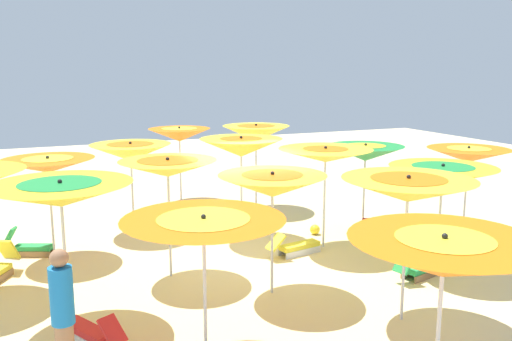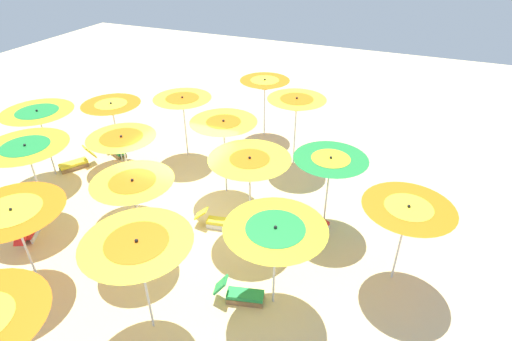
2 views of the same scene
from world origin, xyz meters
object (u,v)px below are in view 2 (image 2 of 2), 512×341
at_px(beach_umbrella_12, 265,85).
at_px(lounger_1, 311,230).
at_px(beach_umbrella_8, 183,103).
at_px(beach_umbrella_7, 138,249).
at_px(beach_umbrella_1, 27,152).
at_px(beach_umbrella_15, 407,213).
at_px(beach_umbrella_4, 112,108).
at_px(beach_umbrella_6, 134,188).
at_px(beach_umbrella_14, 330,165).
at_px(beach_umbrella_0, 39,117).
at_px(beach_umbrella_13, 296,105).
at_px(lounger_4, 116,149).
at_px(beach_umbrella_11, 275,235).
at_px(lounger_5, 77,162).
at_px(beach_ball, 272,210).
at_px(lounger_3, 30,229).
at_px(beach_umbrella_2, 13,216).
at_px(beach_umbrella_5, 122,142).
at_px(lounger_2, 241,294).
at_px(beach_umbrella_10, 250,164).
at_px(beach_umbrella_9, 224,128).
at_px(lounger_0, 221,221).

relative_size(beach_umbrella_12, lounger_1, 1.69).
bearing_deg(beach_umbrella_8, beach_umbrella_7, 114.88).
relative_size(beach_umbrella_1, beach_umbrella_15, 1.09).
relative_size(beach_umbrella_4, beach_umbrella_6, 0.99).
distance_m(beach_umbrella_4, beach_umbrella_14, 7.68).
bearing_deg(beach_umbrella_0, beach_umbrella_7, 149.81).
height_order(beach_umbrella_13, lounger_1, beach_umbrella_13).
distance_m(beach_umbrella_6, beach_umbrella_8, 5.18).
height_order(lounger_1, lounger_4, lounger_4).
bearing_deg(beach_umbrella_11, lounger_5, -18.97).
xyz_separation_m(beach_umbrella_8, beach_ball, (-4.12, 2.11, -1.92)).
bearing_deg(beach_umbrella_15, beach_umbrella_12, -46.49).
bearing_deg(lounger_3, lounger_5, -3.95).
bearing_deg(beach_umbrella_2, lounger_1, -144.35).
height_order(beach_umbrella_4, beach_ball, beach_umbrella_4).
distance_m(beach_umbrella_7, beach_umbrella_12, 9.54).
height_order(beach_umbrella_5, beach_umbrella_8, beach_umbrella_5).
relative_size(beach_umbrella_0, lounger_2, 2.01).
height_order(beach_umbrella_0, beach_umbrella_13, beach_umbrella_13).
relative_size(beach_umbrella_7, beach_umbrella_8, 1.06).
relative_size(beach_umbrella_10, beach_umbrella_14, 1.08).
relative_size(beach_umbrella_0, lounger_5, 1.88).
height_order(beach_umbrella_7, lounger_4, beach_umbrella_7).
distance_m(beach_umbrella_5, beach_umbrella_14, 5.74).
distance_m(beach_umbrella_12, lounger_2, 8.73).
bearing_deg(lounger_1, beach_umbrella_8, 90.54).
height_order(beach_umbrella_8, lounger_1, beach_umbrella_8).
bearing_deg(beach_umbrella_10, beach_umbrella_0, -1.01).
distance_m(beach_umbrella_8, lounger_4, 3.24).
bearing_deg(beach_umbrella_4, beach_umbrella_6, 134.79).
bearing_deg(beach_umbrella_0, beach_umbrella_14, -173.94).
xyz_separation_m(lounger_2, lounger_4, (7.09, -4.44, -0.00)).
relative_size(beach_umbrella_1, beach_umbrella_7, 0.98).
bearing_deg(beach_umbrella_11, beach_umbrella_1, -3.25).
distance_m(beach_umbrella_0, lounger_1, 9.20).
xyz_separation_m(beach_umbrella_15, beach_ball, (3.62, -1.26, -1.85)).
distance_m(beach_umbrella_9, beach_umbrella_13, 2.87).
relative_size(beach_umbrella_14, lounger_5, 1.73).
distance_m(beach_umbrella_1, lounger_1, 7.97).
bearing_deg(lounger_1, beach_umbrella_5, 124.06).
xyz_separation_m(beach_umbrella_8, beach_umbrella_11, (-5.30, 5.16, -0.06)).
height_order(beach_umbrella_11, lounger_4, beach_umbrella_11).
xyz_separation_m(beach_umbrella_7, lounger_5, (6.29, -4.52, -1.99)).
bearing_deg(beach_umbrella_10, beach_umbrella_4, -16.76).
relative_size(beach_umbrella_13, lounger_5, 1.98).
bearing_deg(beach_umbrella_0, beach_umbrella_1, 130.20).
xyz_separation_m(beach_umbrella_15, lounger_2, (3.13, 2.06, -1.77)).
xyz_separation_m(lounger_2, lounger_3, (6.31, 0.15, -0.01)).
bearing_deg(beach_umbrella_10, lounger_0, 14.38).
bearing_deg(beach_umbrella_5, lounger_3, 50.59).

